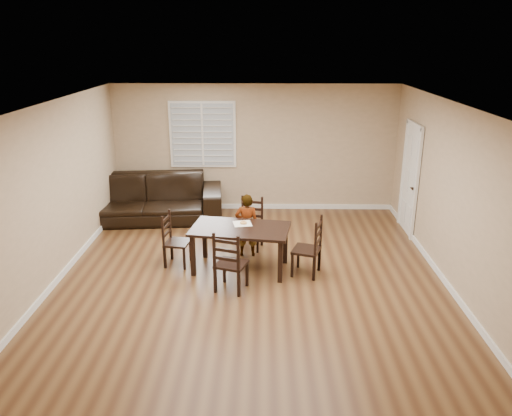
# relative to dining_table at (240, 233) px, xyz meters

# --- Properties ---
(ground) EXTENTS (7.00, 7.00, 0.00)m
(ground) POSITION_rel_dining_table_xyz_m (0.18, -0.44, -0.63)
(ground) COLOR brown
(ground) RESTS_ON ground
(room) EXTENTS (6.04, 7.04, 2.72)m
(room) POSITION_rel_dining_table_xyz_m (0.21, -0.27, 1.17)
(room) COLOR tan
(room) RESTS_ON ground
(dining_table) EXTENTS (1.66, 1.09, 0.72)m
(dining_table) POSITION_rel_dining_table_xyz_m (0.00, 0.00, 0.00)
(dining_table) COLOR black
(dining_table) RESTS_ON ground
(chair_near) EXTENTS (0.49, 0.47, 0.92)m
(chair_near) POSITION_rel_dining_table_xyz_m (0.15, 0.97, -0.22)
(chair_near) COLOR black
(chair_near) RESTS_ON ground
(chair_far) EXTENTS (0.54, 0.52, 0.96)m
(chair_far) POSITION_rel_dining_table_xyz_m (-0.14, -0.81, -0.20)
(chair_far) COLOR black
(chair_far) RESTS_ON ground
(chair_left) EXTENTS (0.43, 0.46, 0.90)m
(chair_left) POSITION_rel_dining_table_xyz_m (-1.16, 0.18, -0.23)
(chair_left) COLOR black
(chair_left) RESTS_ON ground
(chair_right) EXTENTS (0.52, 0.54, 0.96)m
(chair_right) POSITION_rel_dining_table_xyz_m (1.16, -0.20, -0.20)
(chair_right) COLOR black
(chair_right) RESTS_ON ground
(child) EXTENTS (0.41, 0.27, 1.11)m
(child) POSITION_rel_dining_table_xyz_m (0.08, 0.55, -0.08)
(child) COLOR gray
(child) RESTS_ON ground
(napkin) EXTENTS (0.34, 0.34, 0.00)m
(napkin) POSITION_rel_dining_table_xyz_m (0.03, 0.17, 0.09)
(napkin) COLOR beige
(napkin) RESTS_ON dining_table
(donut) EXTENTS (0.11, 0.11, 0.04)m
(donut) POSITION_rel_dining_table_xyz_m (0.05, 0.17, 0.11)
(donut) COLOR #C58946
(donut) RESTS_ON napkin
(sofa) EXTENTS (3.24, 1.53, 0.92)m
(sofa) POSITION_rel_dining_table_xyz_m (-2.08, 2.31, -0.18)
(sofa) COLOR black
(sofa) RESTS_ON ground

